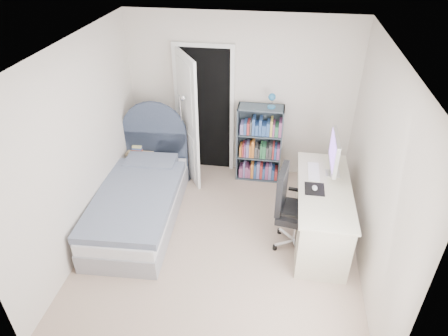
# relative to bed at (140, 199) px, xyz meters

# --- Properties ---
(room_shell) EXTENTS (3.50, 3.70, 2.60)m
(room_shell) POSITION_rel_bed_xyz_m (1.19, -0.35, 0.95)
(room_shell) COLOR gray
(room_shell) RESTS_ON ground
(door) EXTENTS (0.92, 0.72, 2.06)m
(door) POSITION_rel_bed_xyz_m (0.52, 1.21, 0.74)
(door) COLOR black
(door) RESTS_ON ground
(bed) EXTENTS (1.11, 2.18, 1.32)m
(bed) POSITION_rel_bed_xyz_m (0.00, 0.00, 0.00)
(bed) COLOR gray
(bed) RESTS_ON ground
(nightstand) EXTENTS (0.40, 0.40, 0.59)m
(nightstand) POSITION_rel_bed_xyz_m (-0.29, 0.98, 0.09)
(nightstand) COLOR #D9B886
(nightstand) RESTS_ON ground
(floor_lamp) EXTENTS (0.21, 0.21, 1.46)m
(floor_lamp) POSITION_rel_bed_xyz_m (0.40, 0.96, 0.30)
(floor_lamp) COLOR silver
(floor_lamp) RESTS_ON ground
(bookcase) EXTENTS (0.68, 0.29, 1.45)m
(bookcase) POSITION_rel_bed_xyz_m (1.54, 1.23, 0.26)
(bookcase) COLOR #3D4A53
(bookcase) RESTS_ON ground
(desk) EXTENTS (0.65, 1.62, 1.33)m
(desk) POSITION_rel_bed_xyz_m (2.42, -0.04, 0.13)
(desk) COLOR beige
(desk) RESTS_ON ground
(office_chair) EXTENTS (0.59, 0.61, 1.11)m
(office_chair) POSITION_rel_bed_xyz_m (2.03, -0.25, 0.31)
(office_chair) COLOR silver
(office_chair) RESTS_ON ground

